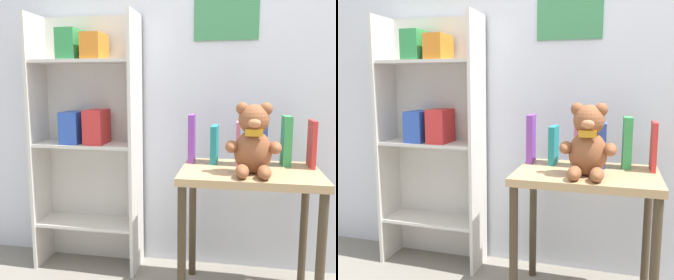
# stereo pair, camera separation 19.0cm
# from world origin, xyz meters

# --- Properties ---
(wall_back) EXTENTS (4.80, 0.07, 2.50)m
(wall_back) POSITION_xyz_m (0.00, 1.28, 1.25)
(wall_back) COLOR silver
(wall_back) RESTS_ON ground_plane
(bookshelf_side) EXTENTS (0.61, 0.25, 1.47)m
(bookshelf_side) POSITION_xyz_m (-0.78, 1.15, 0.82)
(bookshelf_side) COLOR beige
(bookshelf_side) RESTS_ON ground_plane
(display_table) EXTENTS (0.66, 0.48, 0.67)m
(display_table) POSITION_xyz_m (0.14, 0.90, 0.57)
(display_table) COLOR tan
(display_table) RESTS_ON ground_plane
(teddy_bear) EXTENTS (0.25, 0.23, 0.33)m
(teddy_bear) POSITION_xyz_m (0.15, 0.81, 0.82)
(teddy_bear) COLOR brown
(teddy_bear) RESTS_ON display_table
(book_standing_purple) EXTENTS (0.04, 0.12, 0.25)m
(book_standing_purple) POSITION_xyz_m (-0.16, 1.03, 0.80)
(book_standing_purple) COLOR purple
(book_standing_purple) RESTS_ON display_table
(book_standing_teal) EXTENTS (0.04, 0.13, 0.20)m
(book_standing_teal) POSITION_xyz_m (-0.04, 1.03, 0.77)
(book_standing_teal) COLOR teal
(book_standing_teal) RESTS_ON display_table
(book_standing_pink) EXTENTS (0.02, 0.11, 0.22)m
(book_standing_pink) POSITION_xyz_m (0.08, 1.01, 0.78)
(book_standing_pink) COLOR #D17093
(book_standing_pink) RESTS_ON display_table
(book_standing_blue) EXTENTS (0.05, 0.12, 0.22)m
(book_standing_blue) POSITION_xyz_m (0.20, 1.02, 0.78)
(book_standing_blue) COLOR #2D51B7
(book_standing_blue) RESTS_ON display_table
(book_standing_green) EXTENTS (0.05, 0.11, 0.25)m
(book_standing_green) POSITION_xyz_m (0.32, 1.03, 0.80)
(book_standing_green) COLOR #33934C
(book_standing_green) RESTS_ON display_table
(book_standing_red) EXTENTS (0.02, 0.15, 0.23)m
(book_standing_red) POSITION_xyz_m (0.44, 1.02, 0.79)
(book_standing_red) COLOR red
(book_standing_red) RESTS_ON display_table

